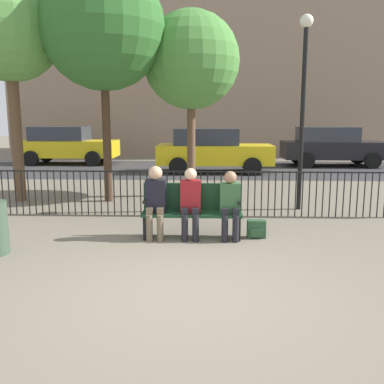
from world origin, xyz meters
TOP-DOWN VIEW (x-y plane):
  - ground_plane at (0.00, 0.00)m, footprint 80.00×80.00m
  - park_bench at (0.00, 2.39)m, footprint 1.69×0.45m
  - seated_person_0 at (-0.61, 2.26)m, footprint 0.34×0.39m
  - seated_person_1 at (-0.02, 2.26)m, footprint 0.34×0.39m
  - seated_person_2 at (0.64, 2.26)m, footprint 0.34×0.39m
  - backpack at (1.10, 2.36)m, footprint 0.32×0.20m
  - fence_railing at (-0.02, 3.97)m, footprint 9.01×0.03m
  - tree_0 at (-2.17, 5.46)m, footprint 2.87×2.87m
  - tree_1 at (-0.17, 6.28)m, footprint 2.43×2.43m
  - tree_2 at (-4.35, 5.41)m, footprint 2.42×2.42m
  - lamp_post at (2.30, 4.70)m, footprint 0.28×0.28m
  - street_surface at (0.00, 12.00)m, footprint 24.00×6.00m
  - parked_car_0 at (5.40, 13.21)m, footprint 4.20×1.94m
  - parked_car_1 at (0.43, 11.01)m, footprint 4.20×1.94m
  - parked_car_2 at (-5.91, 13.60)m, footprint 4.20×1.94m

SIDE VIEW (x-z plane):
  - ground_plane at x=0.00m, z-range 0.00..0.00m
  - street_surface at x=0.00m, z-range 0.00..0.01m
  - backpack at x=1.10m, z-range 0.00..0.30m
  - park_bench at x=0.00m, z-range 0.03..0.95m
  - fence_railing at x=-0.02m, z-range 0.08..1.03m
  - seated_person_2 at x=0.64m, z-range 0.07..1.23m
  - seated_person_1 at x=-0.02m, z-range 0.07..1.28m
  - seated_person_0 at x=-0.61m, z-range 0.09..1.33m
  - parked_car_0 at x=5.40m, z-range 0.03..1.65m
  - parked_car_1 at x=0.43m, z-range 0.03..1.65m
  - parked_car_2 at x=-5.91m, z-range 0.03..1.65m
  - lamp_post at x=2.30m, z-range 0.62..4.78m
  - tree_1 at x=-0.17m, z-range 1.09..5.75m
  - tree_2 at x=-4.35m, z-range 1.38..6.64m
  - tree_0 at x=-2.17m, z-range 1.30..6.81m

